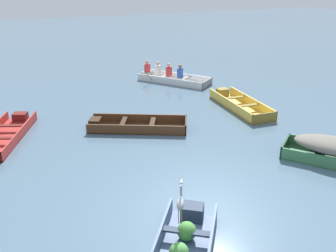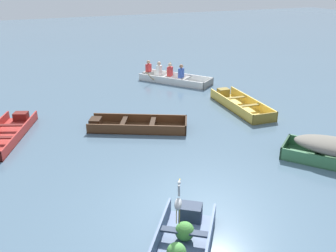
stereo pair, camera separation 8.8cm
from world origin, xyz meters
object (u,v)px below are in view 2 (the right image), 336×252
at_px(skiff_dark_varnish_mid_moored, 134,125).
at_px(heron_on_dinghy, 178,202).
at_px(dinghy_slate_blue_foreground, 182,245).
at_px(skiff_red_outer_moored, 7,133).
at_px(skiff_yellow_far_moored, 239,104).
at_px(rowboat_white_with_crew, 171,77).

xyz_separation_m(skiff_dark_varnish_mid_moored, heron_on_dinghy, (-0.98, -5.77, 0.78)).
relative_size(dinghy_slate_blue_foreground, skiff_red_outer_moored, 0.80).
bearing_deg(skiff_yellow_far_moored, rowboat_white_with_crew, 102.31).
distance_m(skiff_yellow_far_moored, rowboat_white_with_crew, 4.58).
bearing_deg(heron_on_dinghy, skiff_yellow_far_moored, 49.00).
xyz_separation_m(skiff_dark_varnish_mid_moored, skiff_red_outer_moored, (-3.94, 0.96, -0.01)).
xyz_separation_m(skiff_red_outer_moored, rowboat_white_with_crew, (7.39, 3.97, 0.11)).
xyz_separation_m(skiff_red_outer_moored, heron_on_dinghy, (2.96, -6.73, 0.78)).
relative_size(skiff_yellow_far_moored, skiff_red_outer_moored, 0.98).
bearing_deg(dinghy_slate_blue_foreground, skiff_dark_varnish_mid_moored, 80.22).
distance_m(skiff_dark_varnish_mid_moored, skiff_red_outer_moored, 4.06).
height_order(skiff_dark_varnish_mid_moored, skiff_red_outer_moored, skiff_dark_varnish_mid_moored).
bearing_deg(skiff_yellow_far_moored, skiff_dark_varnish_mid_moored, -174.12).
bearing_deg(dinghy_slate_blue_foreground, skiff_yellow_far_moored, 50.06).
distance_m(dinghy_slate_blue_foreground, skiff_red_outer_moored, 7.61).
xyz_separation_m(dinghy_slate_blue_foreground, skiff_red_outer_moored, (-2.89, 7.04, -0.05)).
distance_m(skiff_red_outer_moored, heron_on_dinghy, 7.39).
height_order(rowboat_white_with_crew, heron_on_dinghy, heron_on_dinghy).
bearing_deg(skiff_dark_varnish_mid_moored, skiff_yellow_far_moored, 5.88).
bearing_deg(rowboat_white_with_crew, heron_on_dinghy, -112.51).
height_order(dinghy_slate_blue_foreground, skiff_red_outer_moored, dinghy_slate_blue_foreground).
relative_size(skiff_yellow_far_moored, rowboat_white_with_crew, 1.00).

